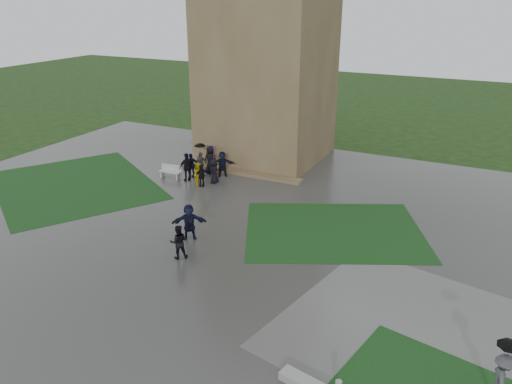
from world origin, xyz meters
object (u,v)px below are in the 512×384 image
at_px(tower, 268,32).
at_px(pedestrian_mid, 189,222).
at_px(bench, 171,171).
at_px(pedestrian_path, 504,373).
at_px(pedestrian_near, 178,242).

bearing_deg(tower, pedestrian_mid, -80.74).
relative_size(bench, pedestrian_path, 0.68).
bearing_deg(pedestrian_mid, pedestrian_path, -52.15).
distance_m(tower, pedestrian_near, 18.14).
xyz_separation_m(pedestrian_mid, pedestrian_path, (14.28, -5.01, 0.18)).
xyz_separation_m(bench, pedestrian_mid, (6.03, -6.92, 0.47)).
relative_size(bench, pedestrian_near, 0.94).
height_order(bench, pedestrian_near, pedestrian_near).
height_order(pedestrian_mid, pedestrian_path, pedestrian_path).
bearing_deg(pedestrian_path, bench, 149.57).
bearing_deg(pedestrian_near, tower, -118.67).
bearing_deg(bench, pedestrian_path, -33.58).
bearing_deg(pedestrian_mid, pedestrian_near, -104.26).
bearing_deg(tower, pedestrian_path, -49.01).
bearing_deg(bench, pedestrian_mid, -52.08).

